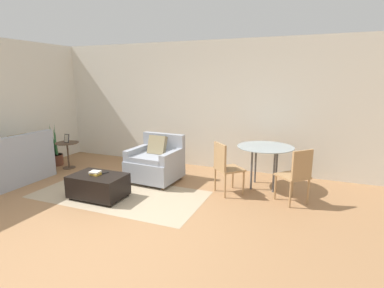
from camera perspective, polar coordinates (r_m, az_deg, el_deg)
ground_plane at (r=4.27m, az=-16.26°, el=-15.46°), size 20.00×20.00×0.00m
wall_back at (r=6.71m, az=0.73°, el=7.38°), size 12.00×0.06×2.75m
wall_left at (r=7.35m, az=-30.97°, el=6.06°), size 0.06×12.00×2.75m
area_rug at (r=5.38m, az=-13.64°, el=-9.31°), size 2.93×1.44×0.01m
armchair at (r=5.86m, az=-6.92°, el=-3.57°), size 0.95×0.90×0.89m
ottoman at (r=5.26m, az=-17.39°, el=-7.52°), size 0.89×0.59×0.40m
book_stack at (r=5.22m, az=-17.95°, el=-5.27°), size 0.19×0.17×0.06m
tv_remote_primary at (r=5.27m, az=-16.31°, el=-5.30°), size 0.09×0.14×0.01m
potted_plant at (r=7.60m, az=-24.72°, el=-1.95°), size 0.37×0.37×0.96m
side_table at (r=7.16m, az=-22.60°, el=-1.05°), size 0.49×0.49×0.58m
picture_frame at (r=7.10m, az=-22.78°, el=1.00°), size 0.13×0.07×0.19m
dining_table at (r=5.55m, az=13.77°, el=-1.46°), size 1.00×1.00×0.77m
dining_chair_near_left at (r=5.15m, az=6.31°, el=-3.97°), size 0.59×0.59×0.90m
dining_chair_near_right at (r=4.98m, az=19.32°, el=-5.18°), size 0.59×0.59×0.90m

